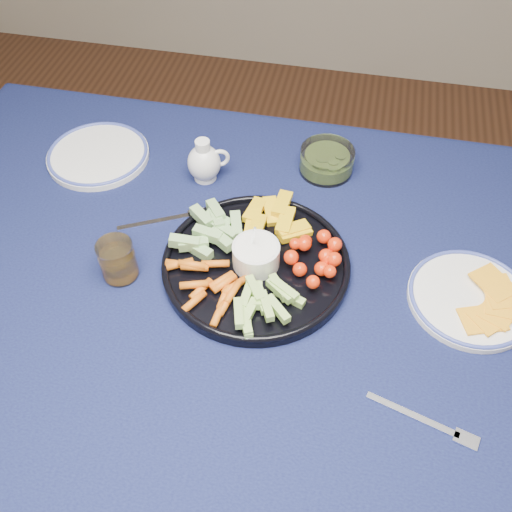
% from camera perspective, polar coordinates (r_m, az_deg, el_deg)
% --- Properties ---
extents(dining_table, '(1.67, 1.07, 0.75)m').
position_cam_1_polar(dining_table, '(1.10, 2.94, -7.00)').
color(dining_table, '#522C1B').
rests_on(dining_table, ground).
extents(crudite_platter, '(0.35, 0.35, 0.11)m').
position_cam_1_polar(crudite_platter, '(1.06, -0.12, -0.51)').
color(crudite_platter, black).
rests_on(crudite_platter, dining_table).
extents(creamer_pitcher, '(0.09, 0.07, 0.10)m').
position_cam_1_polar(creamer_pitcher, '(1.23, -5.16, 9.31)').
color(creamer_pitcher, white).
rests_on(creamer_pitcher, dining_table).
extents(pickle_bowl, '(0.12, 0.12, 0.05)m').
position_cam_1_polar(pickle_bowl, '(1.26, 7.07, 9.37)').
color(pickle_bowl, white).
rests_on(pickle_bowl, dining_table).
extents(cheese_plate, '(0.22, 0.22, 0.03)m').
position_cam_1_polar(cheese_plate, '(1.09, 20.67, -3.86)').
color(cheese_plate, white).
rests_on(cheese_plate, dining_table).
extents(juice_tumbler, '(0.07, 0.07, 0.08)m').
position_cam_1_polar(juice_tumbler, '(1.07, -13.63, -0.57)').
color(juice_tumbler, white).
rests_on(juice_tumbler, dining_table).
extents(fork_left, '(0.17, 0.10, 0.00)m').
position_cam_1_polar(fork_left, '(1.17, -8.56, 3.69)').
color(fork_left, white).
rests_on(fork_left, dining_table).
extents(fork_right, '(0.17, 0.06, 0.00)m').
position_cam_1_polar(fork_right, '(0.95, 17.08, -15.72)').
color(fork_right, white).
rests_on(fork_right, dining_table).
extents(side_plate_extra, '(0.23, 0.23, 0.02)m').
position_cam_1_polar(side_plate_extra, '(1.34, -15.51, 9.75)').
color(side_plate_extra, white).
rests_on(side_plate_extra, dining_table).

